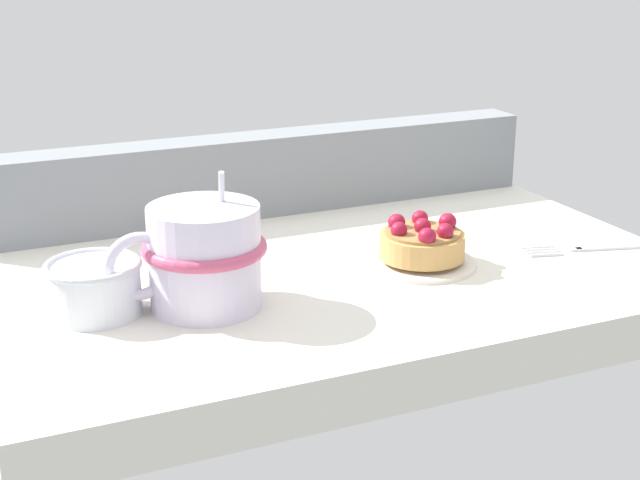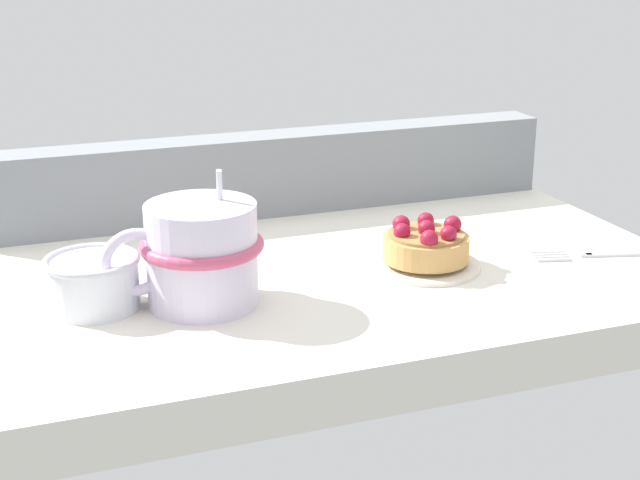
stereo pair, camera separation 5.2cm
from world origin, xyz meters
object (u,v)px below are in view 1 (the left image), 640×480
(dessert_fork, at_px, (607,247))
(sugar_bowl, at_px, (94,286))
(raspberry_tart, at_px, (422,241))
(coffee_mug, at_px, (203,256))
(dessert_plate, at_px, (421,261))

(dessert_fork, distance_m, sugar_bowl, 0.50)
(raspberry_tart, relative_size, dessert_fork, 0.47)
(raspberry_tart, xyz_separation_m, coffee_mug, (-0.22, -0.01, 0.02))
(raspberry_tart, distance_m, coffee_mug, 0.22)
(raspberry_tart, xyz_separation_m, sugar_bowl, (-0.31, 0.01, 0.00))
(dessert_plate, bearing_deg, sugar_bowl, 178.21)
(dessert_plate, xyz_separation_m, raspberry_tart, (0.00, -0.00, 0.02))
(dessert_plate, distance_m, sugar_bowl, 0.31)
(dessert_plate, distance_m, raspberry_tart, 0.02)
(dessert_fork, bearing_deg, sugar_bowl, 174.82)
(dessert_plate, height_order, dessert_fork, dessert_plate)
(sugar_bowl, bearing_deg, coffee_mug, -14.38)
(dessert_plate, distance_m, dessert_fork, 0.20)
(raspberry_tart, height_order, dessert_fork, raspberry_tart)
(raspberry_tart, bearing_deg, dessert_plate, 177.05)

